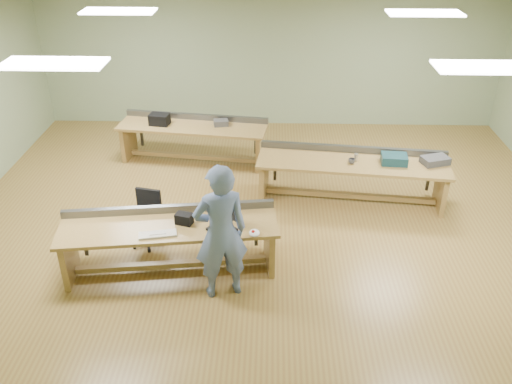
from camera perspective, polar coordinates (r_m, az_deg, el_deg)
floor at (r=9.00m, az=1.21°, el=-2.43°), size 10.00×10.00×0.00m
ceiling at (r=7.84m, az=1.45°, el=16.50°), size 10.00×10.00×0.00m
wall_back at (r=12.09m, az=1.52°, el=13.87°), size 10.00×0.04×3.00m
wall_front at (r=4.89m, az=0.83°, el=-12.43°), size 10.00×0.04×3.00m
fluor_panels at (r=7.84m, az=1.45°, el=16.29°), size 6.20×3.50×0.03m
workbench_front at (r=7.59m, az=-9.08°, el=-4.58°), size 3.05×1.18×0.86m
workbench_mid at (r=9.32m, az=10.05°, el=2.25°), size 3.26×1.20×0.86m
workbench_back at (r=10.65m, az=-6.63°, el=6.05°), size 2.93×1.13×0.86m
person at (r=6.86m, az=-3.74°, el=-4.29°), size 0.80×0.65×1.91m
laptop_base at (r=7.26m, az=-3.60°, el=-3.95°), size 0.44×0.43×0.04m
laptop_screen at (r=7.21m, az=-2.92°, el=-1.87°), size 0.27×0.23×0.27m
keyboard at (r=7.27m, az=-10.31°, el=-4.41°), size 0.52×0.27×0.03m
trackball_mouse at (r=7.15m, az=-0.17°, el=-4.33°), size 0.19×0.20×0.07m
camera_bag at (r=7.43m, az=-7.58°, el=-2.81°), size 0.26×0.20×0.15m
task_chair at (r=8.32m, az=-11.41°, el=-3.46°), size 0.56×0.56×0.86m
parts_bin_teal at (r=9.27m, az=14.34°, el=3.38°), size 0.44×0.35×0.15m
parts_bin_grey at (r=9.45m, az=18.33°, el=3.19°), size 0.50×0.40×0.12m
mug at (r=9.12m, az=10.03°, el=3.23°), size 0.14×0.14×0.09m
drinks_can at (r=9.21m, az=10.47°, el=3.61°), size 0.09×0.09×0.13m
storage_box_back at (r=10.66m, az=-10.12°, el=7.54°), size 0.40×0.32×0.21m
tray_back at (r=10.49m, az=-3.71°, el=7.29°), size 0.30×0.25×0.11m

